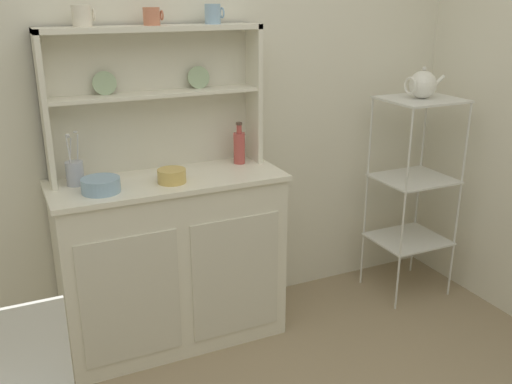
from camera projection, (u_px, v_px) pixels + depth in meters
The scene contains 12 objects.
wall_back at pixel (181, 90), 2.87m from camera, with size 3.84×0.05×2.50m, color silver.
hutch_cabinet at pixel (172, 259), 2.84m from camera, with size 1.11×0.45×0.88m.
hutch_shelf_unit at pixel (153, 88), 2.71m from camera, with size 1.04×0.18×0.69m.
bakers_rack at pixel (414, 173), 3.24m from camera, with size 0.41×0.36×1.17m.
cup_cream_0 at pixel (82, 16), 2.44m from camera, with size 0.10×0.08×0.09m.
cup_terracotta_1 at pixel (152, 16), 2.56m from camera, with size 0.09×0.08×0.08m.
cup_sky_2 at pixel (213, 14), 2.68m from camera, with size 0.09×0.08×0.09m.
bowl_mixing_large at pixel (101, 185), 2.50m from camera, with size 0.17×0.17×0.06m, color #8EB2D1.
bowl_floral_medium at pixel (172, 176), 2.63m from camera, with size 0.13×0.13×0.06m, color #DBB760.
jam_bottle at pixel (239, 147), 2.91m from camera, with size 0.06×0.06×0.21m.
utensil_jar at pixel (75, 172), 2.58m from camera, with size 0.08×0.08×0.25m.
porcelain_teapot at pixel (423, 84), 3.07m from camera, with size 0.24×0.15×0.17m.
Camera 1 is at (-0.87, -1.14, 1.71)m, focal length 39.81 mm.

